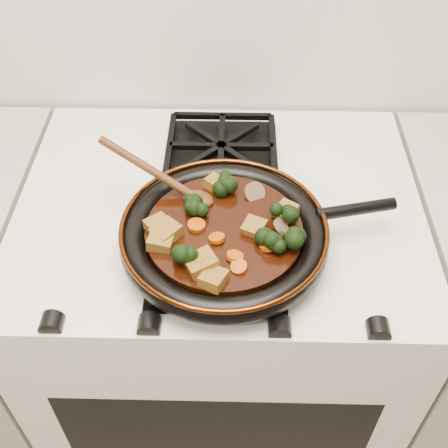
{
  "coord_description": "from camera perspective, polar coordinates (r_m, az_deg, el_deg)",
  "views": [
    {
      "loc": [
        0.03,
        0.93,
        1.63
      ],
      "look_at": [
        0.01,
        1.57,
        0.97
      ],
      "focal_mm": 45.0,
      "sensor_mm": 36.0,
      "label": 1
    }
  ],
  "objects": [
    {
      "name": "tofu_cube_1",
      "position": [
        0.87,
        -2.31,
        -4.03
      ],
      "size": [
        0.06,
        0.06,
        0.03
      ],
      "primitive_type": "cube",
      "rotation": [
        -0.12,
        0.12,
        2.04
      ],
      "color": "brown",
      "rests_on": "braising_sauce"
    },
    {
      "name": "carrot_coin_4",
      "position": [
        0.93,
        -2.82,
        -0.13
      ],
      "size": [
        0.03,
        0.03,
        0.01
      ],
      "primitive_type": "cylinder",
      "rotation": [
        -0.0,
        0.04,
        0.0
      ],
      "color": "#AF3F04",
      "rests_on": "braising_sauce"
    },
    {
      "name": "broccoli_floret_1",
      "position": [
        0.95,
        -2.63,
        1.62
      ],
      "size": [
        0.09,
        0.08,
        0.06
      ],
      "primitive_type": null,
      "rotation": [
        -0.18,
        0.01,
        2.09
      ],
      "color": "black",
      "rests_on": "braising_sauce"
    },
    {
      "name": "broccoli_floret_3",
      "position": [
        0.99,
        0.38,
        4.03
      ],
      "size": [
        0.07,
        0.08,
        0.06
      ],
      "primitive_type": null,
      "rotation": [
        0.02,
        -0.09,
        1.31
      ],
      "color": "black",
      "rests_on": "braising_sauce"
    },
    {
      "name": "broccoli_floret_4",
      "position": [
        0.94,
        6.16,
        0.76
      ],
      "size": [
        0.08,
        0.08,
        0.05
      ],
      "primitive_type": null,
      "rotation": [
        -0.0,
        0.05,
        0.45
      ],
      "color": "black",
      "rests_on": "braising_sauce"
    },
    {
      "name": "mushroom_slice_2",
      "position": [
        0.91,
        -5.91,
        -1.08
      ],
      "size": [
        0.05,
        0.04,
        0.03
      ],
      "primitive_type": "cylinder",
      "rotation": [
        0.57,
        0.0,
        0.33
      ],
      "color": "brown",
      "rests_on": "braising_sauce"
    },
    {
      "name": "mushroom_slice_3",
      "position": [
        0.86,
        -1.82,
        -4.61
      ],
      "size": [
        0.04,
        0.04,
        0.03
      ],
      "primitive_type": "cylinder",
      "rotation": [
        0.94,
        0.0,
        0.87
      ],
      "color": "brown",
      "rests_on": "braising_sauce"
    },
    {
      "name": "skillet",
      "position": [
        0.94,
        0.12,
        -1.08
      ],
      "size": [
        0.47,
        0.35,
        0.05
      ],
      "rotation": [
        0.0,
        0.0,
        0.23
      ],
      "color": "black",
      "rests_on": "burner_grate_front"
    },
    {
      "name": "tofu_cube_6",
      "position": [
        0.85,
        -1.07,
        -5.58
      ],
      "size": [
        0.05,
        0.05,
        0.03
      ],
      "primitive_type": "cube",
      "rotation": [
        0.12,
        0.06,
        2.69
      ],
      "color": "brown",
      "rests_on": "braising_sauce"
    },
    {
      "name": "tofu_cube_7",
      "position": [
        0.92,
        3.08,
        -0.37
      ],
      "size": [
        0.05,
        0.05,
        0.02
      ],
      "primitive_type": "cube",
      "rotation": [
        -0.02,
        -0.11,
        1.13
      ],
      "color": "brown",
      "rests_on": "braising_sauce"
    },
    {
      "name": "tofu_cube_3",
      "position": [
        0.9,
        -6.48,
        -1.83
      ],
      "size": [
        0.05,
        0.04,
        0.03
      ],
      "primitive_type": "cube",
      "rotation": [
        0.02,
        -0.1,
        2.99
      ],
      "color": "brown",
      "rests_on": "braising_sauce"
    },
    {
      "name": "stove",
      "position": [
        1.41,
        -0.36,
        -11.1
      ],
      "size": [
        0.76,
        0.6,
        0.9
      ],
      "primitive_type": "cube",
      "color": "white",
      "rests_on": "ground"
    },
    {
      "name": "tofu_cube_0",
      "position": [
        1.0,
        -0.85,
        4.12
      ],
      "size": [
        0.05,
        0.05,
        0.03
      ],
      "primitive_type": "cube",
      "rotation": [
        0.12,
        -0.1,
        2.51
      ],
      "color": "brown",
      "rests_on": "braising_sauce"
    },
    {
      "name": "tofu_cube_5",
      "position": [
        0.95,
        6.27,
        1.22
      ],
      "size": [
        0.05,
        0.05,
        0.03
      ],
      "primitive_type": "cube",
      "rotation": [
        -0.02,
        -0.11,
        0.93
      ],
      "color": "brown",
      "rests_on": "braising_sauce"
    },
    {
      "name": "carrot_coin_3",
      "position": [
        0.87,
        1.54,
        -4.36
      ],
      "size": [
        0.03,
        0.03,
        0.02
      ],
      "primitive_type": "cylinder",
      "rotation": [
        0.24,
        -0.22,
        0.0
      ],
      "color": "#AF3F04",
      "rests_on": "braising_sauce"
    },
    {
      "name": "mushroom_slice_1",
      "position": [
        0.98,
        3.11,
        3.22
      ],
      "size": [
        0.05,
        0.05,
        0.03
      ],
      "primitive_type": "cylinder",
      "rotation": [
        0.74,
        0.0,
        0.44
      ],
      "color": "brown",
      "rests_on": "braising_sauce"
    },
    {
      "name": "burner_grate_back",
      "position": [
        1.15,
        -0.28,
        7.56
      ],
      "size": [
        0.23,
        0.23,
        0.03
      ],
      "primitive_type": null,
      "color": "black",
      "rests_on": "stove"
    },
    {
      "name": "broccoli_floret_5",
      "position": [
        0.9,
        4.71,
        -1.85
      ],
      "size": [
        0.07,
        0.07,
        0.06
      ],
      "primitive_type": null,
      "rotation": [
        0.01,
        0.14,
        1.71
      ],
      "color": "black",
      "rests_on": "braising_sauce"
    },
    {
      "name": "carrot_coin_0",
      "position": [
        0.91,
        -0.73,
        -1.44
      ],
      "size": [
        0.03,
        0.03,
        0.02
      ],
      "primitive_type": "cylinder",
      "rotation": [
        -0.19,
        -0.16,
        0.0
      ],
      "color": "#AF3F04",
      "rests_on": "braising_sauce"
    },
    {
      "name": "carrot_coin_2",
      "position": [
        0.88,
        1.11,
        -3.3
      ],
      "size": [
        0.03,
        0.03,
        0.02
      ],
      "primitive_type": "cylinder",
      "rotation": [
        -0.21,
        0.19,
        0.0
      ],
      "color": "#AF3F04",
      "rests_on": "braising_sauce"
    },
    {
      "name": "mushroom_slice_0",
      "position": [
        0.92,
        5.97,
        -0.39
      ],
      "size": [
        0.04,
        0.04,
        0.03
      ],
      "primitive_type": "cylinder",
      "rotation": [
        0.78,
        0.0,
        1.77
      ],
      "color": "brown",
      "rests_on": "braising_sauce"
    },
    {
      "name": "tofu_cube_4",
      "position": [
        0.93,
        -6.65,
        -0.24
      ],
      "size": [
        0.05,
        0.05,
        0.02
      ],
      "primitive_type": "cube",
      "rotation": [
        -0.03,
        0.01,
        0.66
      ],
      "color": "brown",
      "rests_on": "braising_sauce"
    },
    {
      "name": "broccoli_floret_2",
      "position": [
        0.88,
        -4.08,
        -3.12
      ],
      "size": [
        0.08,
        0.09,
        0.08
      ],
      "primitive_type": null,
      "rotation": [
        -0.19,
        0.25,
        1.23
      ],
      "color": "black",
      "rests_on": "braising_sauce"
    },
    {
      "name": "carrot_coin_1",
      "position": [
        0.9,
        4.59,
        -2.14
      ],
      "size": [
        0.03,
        0.03,
        0.02
      ],
      "primitive_type": "cylinder",
      "rotation": [
        -0.26,
        -0.26,
        0.0
      ],
      "color": "#AF3F04",
      "rests_on": "braising_sauce"
    },
    {
      "name": "wooden_spoon",
      "position": [
        0.97,
        -5.25,
        4.14
      ],
      "size": [
        0.13,
        0.07,
        0.2
      ],
      "rotation": [
        0.0,
        0.0,
        2.76
      ],
      "color": "#4D2910",
      "rests_on": "braising_sauce"
    },
    {
      "name": "broccoli_floret_0",
      "position": [
        0.9,
        6.71,
        -1.75
      ],
      "size": [
        0.09,
        0.09,
        0.07
      ],
      "primitive_type": null,
      "rotation": [
        0.07,
        -0.17,
        0.7
      ],
      "color": "black",
      "rests_on": "braising_sauce"
    },
    {
      "name": "burner_grate_front",
      "position": [
        0.95,
        -0.71,
        -3.04
      ],
      "size": [
        0.23,
        0.23,
        0.03
      ],
      "primitive_type": null,
      "color": "black",
      "rests_on": "stove"
    },
    {
      "name": "braising_sauce",
      "position": [
        0.93,
        -0.0,
        -0.89
      ],
      "size": [
        0.26,
        0.26,
        0.02
      ],
      "primitive_type": "cylinder",
      "color": "black",
      "rests_on": "skillet"
    },
    {
      "name": "tofu_cube_2",
      "position": [
        0.91,
        -5.87,
        -0.88
      ],
      "size": [
        0.06,
        0.06,
        0.03
      ],
      "primitive_type": "cube",
      "rotation": [
        -0.03,
        -0.05,
        0.83
      ],
      "color": "brown",
      "rests_on": "braising_sauce"
    }
  ]
}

